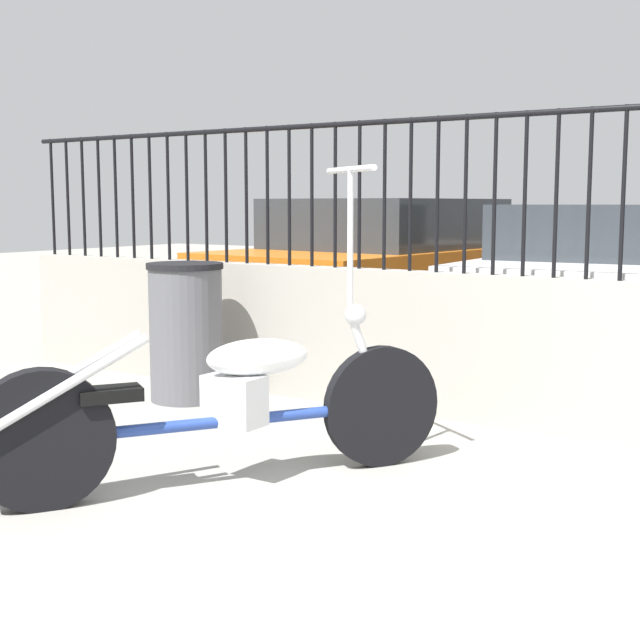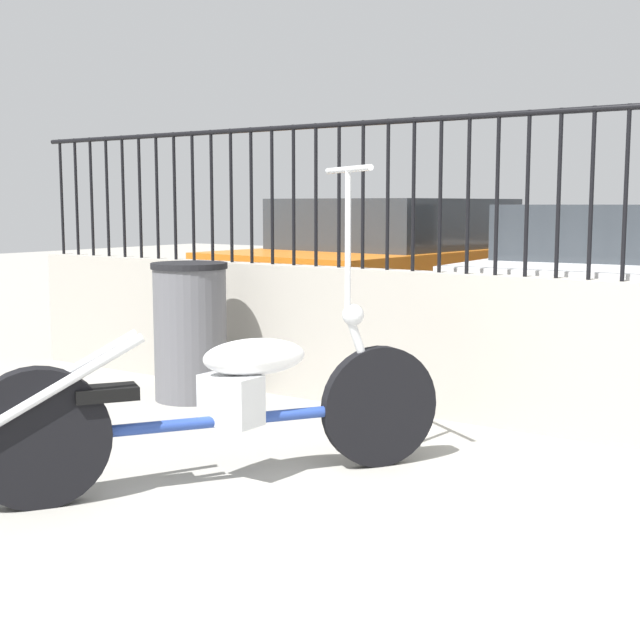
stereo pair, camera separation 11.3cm
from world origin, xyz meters
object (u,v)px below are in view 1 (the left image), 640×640
at_px(trash_bin, 186,332).
at_px(car_orange, 395,266).
at_px(motorcycle_blue, 201,406).
at_px(car_white, 620,283).

relative_size(trash_bin, car_orange, 0.21).
distance_m(motorcycle_blue, car_white, 4.50).
xyz_separation_m(motorcycle_blue, car_orange, (-1.71, 4.98, 0.30)).
xyz_separation_m(trash_bin, car_white, (2.08, 3.03, 0.21)).
relative_size(motorcycle_blue, car_white, 0.50).
bearing_deg(car_white, trash_bin, 141.71).
xyz_separation_m(motorcycle_blue, car_white, (0.72, 4.44, 0.29)).
xyz_separation_m(motorcycle_blue, trash_bin, (-1.36, 1.40, 0.08)).
relative_size(motorcycle_blue, trash_bin, 2.16).
height_order(motorcycle_blue, car_orange, motorcycle_blue).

